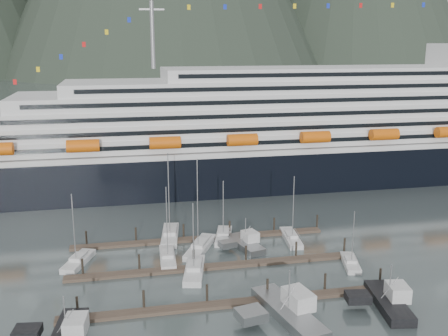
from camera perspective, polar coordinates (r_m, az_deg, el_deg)
The scene contains 17 objects.
ground at distance 87.23m, azimuth 2.41°, elevation -11.34°, with size 1600.00×1600.00×0.00m, color #4C5959.
cruise_ship at distance 142.79m, azimuth 8.81°, elevation 3.46°, with size 210.00×30.40×50.30m.
dock_near at distance 77.41m, azimuth 0.60°, elevation -14.49°, with size 48.18×2.28×3.20m.
dock_mid at distance 88.86m, azimuth -1.22°, elevation -10.62°, with size 48.18×2.28×3.20m.
dock_far at distance 100.69m, azimuth -2.58°, elevation -7.64°, with size 48.18×2.28×3.20m.
sailboat_a at distance 93.56m, azimuth -15.56°, elevation -9.78°, with size 5.59×9.36×13.10m.
sailboat_b at distance 92.23m, azimuth -6.16°, elevation -9.69°, with size 3.06×9.93×13.82m.
sailboat_c at distance 86.95m, azimuth -3.25°, elevation -11.12°, with size 5.16×10.97×12.84m.
sailboat_d at distance 96.00m, azimuth -2.63°, elevation -8.64°, with size 7.65×11.77×17.66m.
sailboat_e at distance 102.00m, azimuth -5.88°, elevation -7.33°, with size 4.66×11.74×17.47m.
sailboat_f at distance 101.07m, azimuth -0.05°, elevation -7.48°, with size 5.13×9.78×12.18m.
sailboat_g at distance 101.15m, azimuth 7.31°, elevation -7.58°, with size 3.59×10.26×13.22m.
sailboat_h at distance 92.22m, azimuth 13.60°, elevation -10.04°, with size 4.17×8.17×10.14m.
trawler_a at distance 71.74m, azimuth -16.90°, elevation -17.04°, with size 9.32×12.84×6.86m.
trawler_c at distance 74.46m, azimuth 6.91°, elevation -15.24°, with size 11.18×15.52×7.71m.
trawler_d at distance 80.17m, azimuth 17.40°, elevation -13.64°, with size 9.11×12.24×7.04m.
trawler_e at distance 96.75m, azimuth 2.29°, elevation -8.22°, with size 8.02×10.14×6.23m.
Camera 1 is at (-19.57, -76.67, 36.73)m, focal length 42.00 mm.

